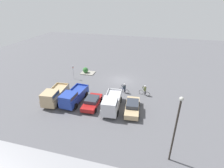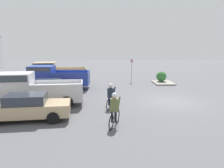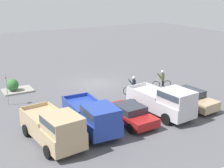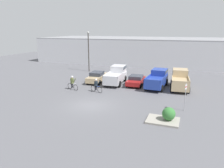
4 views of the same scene
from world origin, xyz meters
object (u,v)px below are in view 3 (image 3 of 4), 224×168
(pickup_truck_2, at_px, (54,127))
(fire_lane_sign, at_px, (7,87))
(pickup_truck_1, at_px, (93,116))
(cyclist_0, at_px, (134,85))
(sedan_0, at_px, (189,98))
(cyclist_1, at_px, (162,79))
(sedan_1, at_px, (130,113))
(pickup_truck_0, at_px, (165,101))
(shrub, at_px, (12,85))

(pickup_truck_2, bearing_deg, fire_lane_sign, -83.28)
(pickup_truck_1, height_order, cyclist_0, pickup_truck_1)
(sedan_0, height_order, fire_lane_sign, fire_lane_sign)
(fire_lane_sign, bearing_deg, cyclist_1, 168.46)
(sedan_0, height_order, sedan_1, sedan_0)
(pickup_truck_0, xyz_separation_m, fire_lane_sign, (9.35, -7.87, 0.40))
(sedan_0, bearing_deg, sedan_1, 1.70)
(sedan_1, bearing_deg, sedan_0, -178.30)
(shrub, bearing_deg, pickup_truck_0, 127.18)
(sedan_1, xyz_separation_m, fire_lane_sign, (6.51, -7.60, 0.88))
(fire_lane_sign, bearing_deg, shrub, -109.55)
(cyclist_0, bearing_deg, pickup_truck_2, 30.02)
(sedan_0, height_order, pickup_truck_2, pickup_truck_2)
(pickup_truck_1, relative_size, cyclist_1, 3.10)
(sedan_1, height_order, pickup_truck_2, pickup_truck_2)
(pickup_truck_2, distance_m, fire_lane_sign, 8.10)
(fire_lane_sign, bearing_deg, pickup_truck_0, 139.92)
(sedan_1, xyz_separation_m, cyclist_0, (-3.58, -4.85, 0.15))
(pickup_truck_0, xyz_separation_m, cyclist_1, (-3.92, -5.16, -0.28))
(pickup_truck_1, distance_m, cyclist_1, 10.77)
(sedan_0, bearing_deg, fire_lane_sign, -31.56)
(sedan_0, xyz_separation_m, pickup_truck_1, (8.42, 0.18, 0.40))
(pickup_truck_1, distance_m, cyclist_0, 8.04)
(pickup_truck_1, height_order, pickup_truck_2, pickup_truck_2)
(pickup_truck_0, relative_size, cyclist_0, 3.24)
(pickup_truck_0, height_order, sedan_1, pickup_truck_0)
(pickup_truck_2, relative_size, shrub, 5.10)
(cyclist_1, height_order, shrub, cyclist_1)
(pickup_truck_1, bearing_deg, cyclist_0, -142.79)
(sedan_0, bearing_deg, pickup_truck_2, 3.07)
(cyclist_1, distance_m, shrub, 13.48)
(sedan_0, xyz_separation_m, sedan_1, (5.60, 0.17, -0.05))
(sedan_1, height_order, pickup_truck_1, pickup_truck_1)
(cyclist_0, distance_m, fire_lane_sign, 10.48)
(cyclist_0, height_order, shrub, cyclist_0)
(pickup_truck_1, bearing_deg, fire_lane_sign, -64.17)
(pickup_truck_0, xyz_separation_m, cyclist_0, (-0.74, -5.11, -0.33))
(cyclist_0, bearing_deg, pickup_truck_1, 37.21)
(fire_lane_sign, distance_m, shrub, 3.34)
(pickup_truck_0, height_order, shrub, pickup_truck_0)
(pickup_truck_0, height_order, pickup_truck_2, pickup_truck_0)
(sedan_0, distance_m, shrub, 15.21)
(pickup_truck_2, distance_m, cyclist_1, 13.43)
(pickup_truck_1, bearing_deg, shrub, -76.24)
(pickup_truck_2, height_order, cyclist_0, pickup_truck_2)
(pickup_truck_1, distance_m, pickup_truck_2, 2.77)
(sedan_1, bearing_deg, pickup_truck_2, 4.45)
(sedan_0, height_order, cyclist_0, cyclist_0)
(pickup_truck_2, bearing_deg, shrub, -90.68)
(sedan_1, bearing_deg, pickup_truck_0, 174.71)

